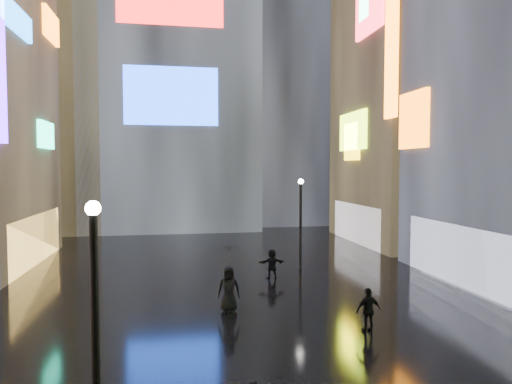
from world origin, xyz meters
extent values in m
plane|color=black|center=(0.00, 20.00, 0.00)|extent=(140.00, 140.00, 0.00)
cube|color=#FFC659|center=(-11.10, 26.00, 1.50)|extent=(0.20, 10.00, 3.00)
cube|color=#1CFDB7|center=(-10.85, 27.82, 7.91)|extent=(0.25, 3.00, 1.71)
cube|color=#1A80FF|center=(-10.85, 22.61, 13.61)|extent=(0.25, 4.84, 1.37)
cube|color=orange|center=(-10.85, 29.70, 15.31)|extent=(0.25, 3.32, 1.94)
cube|color=white|center=(11.10, 17.00, 1.50)|extent=(0.20, 9.00, 3.00)
cube|color=orange|center=(10.85, 21.12, 8.58)|extent=(0.25, 2.99, 3.26)
cube|color=orange|center=(10.85, 24.00, 14.00)|extent=(0.25, 1.40, 10.00)
cube|color=black|center=(16.00, 30.00, 14.00)|extent=(10.00, 12.00, 28.00)
cube|color=white|center=(11.10, 30.00, 1.50)|extent=(0.20, 9.00, 3.00)
cube|color=#C0FF19|center=(10.85, 30.32, 8.66)|extent=(0.25, 4.92, 2.91)
cube|color=#FF323F|center=(10.85, 27.51, 17.02)|extent=(0.25, 4.36, 3.46)
cube|color=yellow|center=(10.85, 30.44, 7.84)|extent=(0.25, 2.63, 2.87)
cube|color=black|center=(-3.00, 44.00, 21.00)|extent=(16.00, 14.00, 42.00)
cube|color=#194CFF|center=(-3.00, 36.90, 12.00)|extent=(8.00, 0.20, 5.00)
cube|color=black|center=(9.00, 46.00, 17.00)|extent=(12.00, 12.00, 34.00)
cube|color=black|center=(-14.00, 42.00, 13.00)|extent=(10.00, 10.00, 26.00)
cylinder|color=black|center=(-4.28, 5.83, 2.50)|extent=(0.16, 0.16, 5.00)
sphere|color=white|center=(-4.28, 5.83, 5.05)|extent=(0.30, 0.30, 0.30)
cylinder|color=black|center=(4.34, 21.84, 2.50)|extent=(0.16, 0.16, 5.00)
sphere|color=white|center=(4.34, 21.84, 5.05)|extent=(0.30, 0.30, 0.30)
imported|color=black|center=(3.99, 11.63, 0.79)|extent=(0.95, 0.47, 1.57)
imported|color=black|center=(-0.63, 14.75, 0.92)|extent=(0.98, 0.72, 1.84)
imported|color=black|center=(2.25, 19.91, 0.77)|extent=(1.44, 0.50, 1.54)
imported|color=black|center=(-0.63, 14.75, 2.27)|extent=(1.11, 1.10, 0.85)
camera|label=1|loc=(-2.71, -3.34, 5.83)|focal=32.00mm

